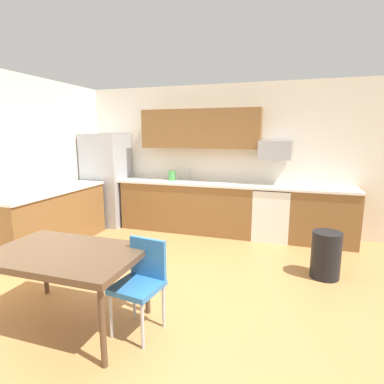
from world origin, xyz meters
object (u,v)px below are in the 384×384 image
oven_range (271,213)px  trash_bin (326,255)px  microwave (275,150)px  dining_table (65,257)px  chair_near_table (142,278)px  refrigerator (107,180)px  kettle (172,176)px

oven_range → trash_bin: 1.55m
microwave → dining_table: microwave is taller
oven_range → chair_near_table: bearing=-108.2°
trash_bin → chair_near_table: bearing=-136.5°
microwave → trash_bin: microwave is taller
microwave → trash_bin: bearing=-62.3°
oven_range → refrigerator: bearing=-178.6°
dining_table → refrigerator: bearing=116.5°
oven_range → chair_near_table: size_ratio=1.07×
microwave → chair_near_table: bearing=-107.7°
dining_table → trash_bin: dining_table is taller
trash_bin → dining_table: bearing=-143.6°
refrigerator → dining_table: (1.53, -3.07, -0.23)m
oven_range → dining_table: size_ratio=0.65×
refrigerator → microwave: bearing=3.2°
oven_range → kettle: size_ratio=4.55×
microwave → kettle: 1.94m
oven_range → kettle: (-1.87, 0.05, 0.56)m
oven_range → dining_table: (-1.69, -3.15, 0.22)m
oven_range → dining_table: bearing=-118.2°
dining_table → chair_near_table: bearing=12.1°
refrigerator → chair_near_table: (2.23, -2.92, -0.40)m
refrigerator → dining_table: bearing=-63.5°
refrigerator → trash_bin: (3.98, -1.26, -0.61)m
dining_table → trash_bin: size_ratio=2.33×
kettle → dining_table: bearing=-86.7°
dining_table → oven_range: bearing=61.8°
refrigerator → kettle: 1.36m
refrigerator → kettle: (1.35, 0.13, 0.11)m
refrigerator → oven_range: bearing=1.4°
trash_bin → microwave: bearing=117.7°
dining_table → kettle: 3.22m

